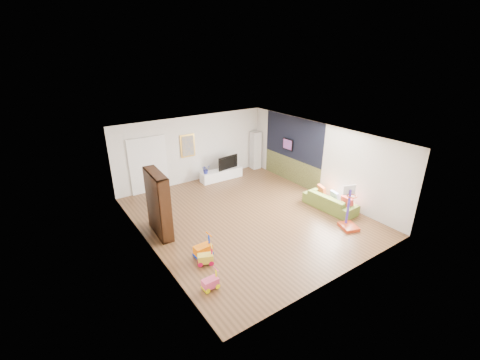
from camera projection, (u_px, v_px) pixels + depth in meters
floor at (247, 216)px, 10.64m from camera, size 6.50×7.50×0.00m
ceiling at (248, 137)px, 9.60m from camera, size 6.50×7.50×0.00m
wall_back at (193, 149)px, 12.97m from camera, size 6.50×0.00×2.70m
wall_front at (344, 230)px, 7.27m from camera, size 6.50×0.00×2.70m
wall_left at (147, 205)px, 8.42m from camera, size 0.00×7.50×2.70m
wall_right at (319, 159)px, 11.82m from camera, size 0.00×7.50×2.70m
navy_accent at (293, 138)px, 12.69m from camera, size 0.01×3.20×1.70m
olive_wainscot at (291, 170)px, 13.20m from camera, size 0.01×3.20×1.00m
doorway at (149, 166)px, 12.06m from camera, size 1.45×0.06×2.10m
painting_back at (188, 146)px, 12.73m from camera, size 0.62×0.06×0.92m
artwork_right at (288, 144)px, 12.92m from camera, size 0.04×0.56×0.46m
media_console at (221, 174)px, 13.51m from camera, size 1.84×0.49×0.43m
tall_cabinet at (255, 150)px, 14.53m from camera, size 0.41×0.41×1.70m
bookshelf at (158, 204)px, 9.30m from camera, size 0.42×1.35×1.95m
sofa at (330, 202)px, 11.00m from camera, size 0.82×1.91×0.55m
basketball_hoop at (351, 208)px, 9.65m from camera, size 0.63×0.69×1.37m
ride_on_yellow at (205, 255)px, 8.19m from camera, size 0.46×0.38×0.53m
ride_on_orange at (203, 246)px, 8.46m from camera, size 0.48×0.30×0.62m
ride_on_pink at (210, 280)px, 7.34m from camera, size 0.38×0.24×0.50m
child at (156, 193)px, 11.35m from camera, size 0.36×0.31×0.83m
tv at (227, 162)px, 13.47m from camera, size 0.99×0.26×0.57m
vase_plant at (206, 169)px, 12.96m from camera, size 0.36×0.32×0.36m
pillow_left at (347, 202)px, 10.58m from camera, size 0.11×0.42×0.42m
pillow_center at (335, 196)px, 11.01m from camera, size 0.16×0.38×0.37m
pillow_right at (322, 191)px, 11.43m from camera, size 0.22×0.42×0.41m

